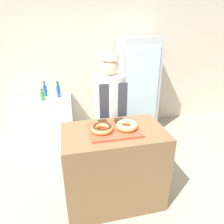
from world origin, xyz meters
TOP-DOWN VIEW (x-y plane):
  - ground_plane at (0.00, 0.00)m, footprint 14.00×14.00m
  - wall_back at (0.00, 2.13)m, footprint 8.00×0.06m
  - display_counter at (0.00, 0.00)m, footprint 1.13×0.68m
  - serving_tray at (0.00, 0.00)m, footprint 0.54×0.43m
  - donut_chocolate_glaze at (-0.14, -0.02)m, footprint 0.23×0.23m
  - donut_light_glaze at (0.14, -0.02)m, footprint 0.23×0.23m
  - brownie_back_left at (-0.10, 0.15)m, footprint 0.10×0.10m
  - brownie_back_right at (0.10, 0.15)m, footprint 0.10×0.10m
  - baker_person at (0.09, 0.62)m, footprint 0.42×0.42m
  - beverage_fridge at (0.87, 1.75)m, footprint 0.72×0.65m
  - chest_freezer at (-0.95, 1.75)m, footprint 1.07×0.63m
  - bottle_blue at (-0.87, 1.88)m, footprint 0.07×0.07m
  - bottle_green at (-0.64, 1.96)m, footprint 0.07×0.07m
  - bottle_green_b at (-0.89, 1.63)m, footprint 0.07×0.07m
  - bottle_blue_b at (-0.62, 1.74)m, footprint 0.07×0.07m

SIDE VIEW (x-z plane):
  - ground_plane at x=0.00m, z-range 0.00..0.00m
  - chest_freezer at x=-0.95m, z-range 0.00..0.82m
  - display_counter at x=0.00m, z-range 0.00..0.96m
  - baker_person at x=0.09m, z-range 0.04..1.73m
  - bottle_green_b at x=-0.89m, z-range 0.79..1.00m
  - bottle_green at x=-0.64m, z-range 0.79..1.02m
  - bottle_blue at x=-0.87m, z-range 0.78..1.06m
  - bottle_blue_b at x=-0.62m, z-range 0.78..1.06m
  - beverage_fridge at x=0.87m, z-range 0.00..1.85m
  - serving_tray at x=0.00m, z-range 0.96..0.98m
  - brownie_back_left at x=-0.10m, z-range 0.98..1.01m
  - brownie_back_right at x=0.10m, z-range 0.98..1.01m
  - donut_chocolate_glaze at x=-0.14m, z-range 0.99..1.05m
  - donut_light_glaze at x=0.14m, z-range 0.99..1.05m
  - wall_back at x=0.00m, z-range 0.00..2.70m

